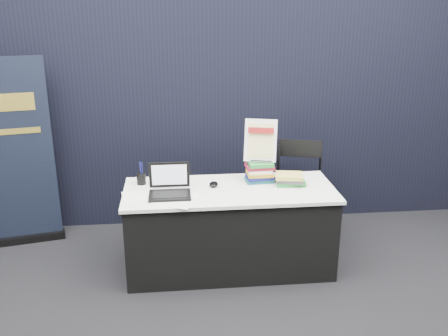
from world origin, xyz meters
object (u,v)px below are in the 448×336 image
Objects in this scene: book_stack_tall at (260,172)px; info_sign at (261,141)px; laptop at (170,188)px; display_table at (230,228)px; book_stack_short at (290,179)px; pullup_banner at (15,165)px; stacking_chair at (303,188)px.

book_stack_tall is 0.61× the size of info_sign.
laptop reaches higher than book_stack_tall.
laptop reaches higher than display_table.
display_table is at bearing -152.13° from book_stack_tall.
book_stack_short is (0.24, -0.11, -0.04)m from book_stack_tall.
laptop is 0.89m from info_sign.
pullup_banner is (-2.25, 0.54, -0.04)m from book_stack_tall.
book_stack_tall is 0.27m from info_sign.
pullup_banner is at bearing -168.16° from stacking_chair.
display_table is 1.83× the size of stacking_chair.
pullup_banner is 1.84× the size of stacking_chair.
book_stack_tall reaches higher than display_table.
pullup_banner is at bearing 152.35° from laptop.
pullup_banner is (-1.45, 0.77, -0.01)m from laptop.
stacking_chair is at bearing 60.46° from book_stack_short.
book_stack_short is at bearing -24.84° from book_stack_tall.
book_stack_short is 0.67× the size of info_sign.
pullup_banner is (-1.96, 0.69, 0.42)m from display_table.
pullup_banner is at bearing 165.45° from book_stack_short.
display_table is 0.68m from book_stack_short.
book_stack_tall is at bearing -25.19° from pullup_banner.
laptop reaches higher than book_stack_short.
stacking_chair is at bearing -16.69° from pullup_banner.
laptop reaches higher than stacking_chair.
book_stack_tall is 0.64m from stacking_chair.
book_stack_short is at bearing -16.08° from info_sign.
info_sign is 0.21× the size of pullup_banner.
laptop is 1.41m from stacking_chair.
info_sign reaches higher than display_table.
info_sign is 2.33m from pullup_banner.
info_sign reaches higher than book_stack_tall.
book_stack_tall is at bearing -130.73° from stacking_chair.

